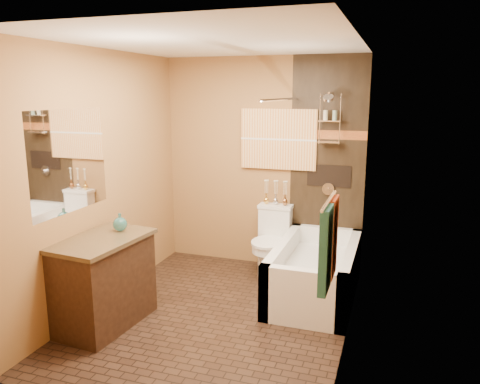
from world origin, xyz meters
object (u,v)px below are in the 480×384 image
at_px(bathtub, 315,276).
at_px(toilet, 271,240).
at_px(sunset_painting, 278,139).
at_px(vanity, 103,281).

height_order(bathtub, toilet, toilet).
bearing_deg(toilet, sunset_painting, 89.68).
distance_m(bathtub, vanity, 2.12).
bearing_deg(bathtub, sunset_painting, 129.61).
height_order(bathtub, vanity, vanity).
xyz_separation_m(sunset_painting, toilet, (0.00, -0.26, -1.15)).
relative_size(sunset_painting, toilet, 1.15).
relative_size(sunset_painting, vanity, 0.92).
bearing_deg(sunset_painting, vanity, -120.02).
relative_size(bathtub, toilet, 1.91).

